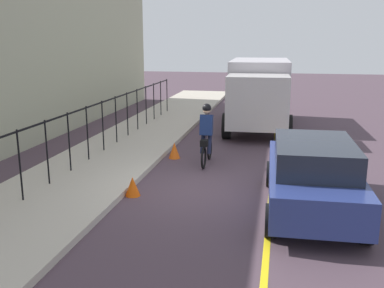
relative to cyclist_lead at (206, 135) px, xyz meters
The scene contains 9 objects.
ground_plane 2.44m from the cyclist_lead, behind, with size 80.00×80.00×0.00m, color #4A3943.
lane_line_centre 3.11m from the cyclist_lead, 138.72° to the right, with size 36.00×0.12×0.01m, color yellow.
sidewalk 3.86m from the cyclist_lead, 126.43° to the left, with size 40.00×3.20×0.15m, color #B8AE9D.
iron_fence 3.67m from the cyclist_lead, 109.84° to the left, with size 19.67×0.04×1.60m.
cyclist_lead is the anchor object (origin of this frame).
patrol_sedan 4.22m from the cyclist_lead, 137.96° to the right, with size 4.45×2.02×1.58m.
box_truck_background 6.37m from the cyclist_lead, 10.75° to the right, with size 6.78×2.72×2.78m.
traffic_cone_near 1.39m from the cyclist_lead, 64.58° to the left, with size 0.36×0.36×0.50m, color orange.
traffic_cone_far 3.32m from the cyclist_lead, 157.12° to the left, with size 0.36×0.36×0.47m, color #E7530A.
Camera 1 is at (-10.19, -1.72, 3.62)m, focal length 41.16 mm.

